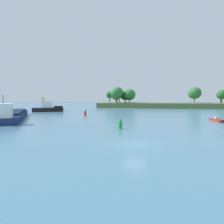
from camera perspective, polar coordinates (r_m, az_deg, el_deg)
The scene contains 7 objects.
ground_plane at distance 26.15m, azimuth 5.85°, elevation -8.33°, with size 400.00×400.00×0.00m, color teal.
treeline_island at distance 111.92m, azimuth 14.33°, elevation 2.56°, with size 76.89×16.36×10.27m.
tugboat at distance 84.06m, azimuth -16.32°, elevation 1.04°, with size 11.43×8.02×5.22m.
cargo_barge at distance 60.21m, azimuth -24.74°, elevation -0.65°, with size 18.36×28.76×5.97m.
small_motorboat at distance 54.94m, azimuth 25.85°, elevation -1.89°, with size 2.43×5.71×0.99m.
channel_buoy_red at distance 64.44m, azimuth -7.00°, elevation -0.20°, with size 0.70×0.70×1.90m.
channel_buoy_green at distance 38.15m, azimuth 2.14°, elevation -3.14°, with size 0.70×0.70×1.90m.
Camera 1 is at (1.43, -25.50, 5.63)m, focal length 35.04 mm.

